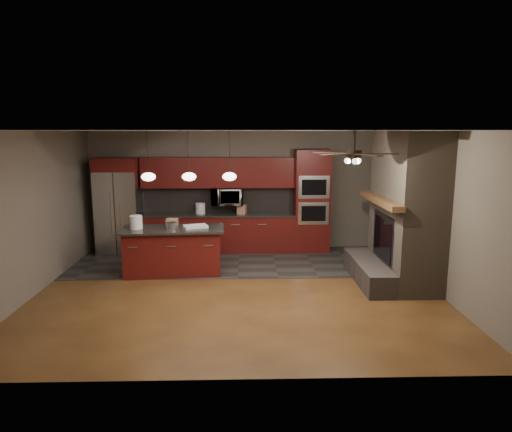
{
  "coord_description": "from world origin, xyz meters",
  "views": [
    {
      "loc": [
        0.11,
        -7.78,
        2.79
      ],
      "look_at": [
        0.34,
        0.6,
        1.23
      ],
      "focal_mm": 32.0,
      "sensor_mm": 36.0,
      "label": 1
    }
  ],
  "objects_px": {
    "oven_tower": "(312,201)",
    "kitchen_island": "(173,251)",
    "white_bucket": "(136,222)",
    "cardboard_box": "(172,222)",
    "paint_tray": "(195,226)",
    "refrigerator": "(119,206)",
    "paint_can": "(172,226)",
    "microwave": "(227,196)",
    "counter_box": "(242,209)",
    "counter_bucket": "(200,208)"
  },
  "relations": [
    {
      "from": "white_bucket",
      "to": "paint_tray",
      "type": "xyz_separation_m",
      "value": [
        1.14,
        0.09,
        -0.11
      ]
    },
    {
      "from": "oven_tower",
      "to": "white_bucket",
      "type": "height_order",
      "value": "oven_tower"
    },
    {
      "from": "kitchen_island",
      "to": "white_bucket",
      "type": "height_order",
      "value": "white_bucket"
    },
    {
      "from": "refrigerator",
      "to": "kitchen_island",
      "type": "height_order",
      "value": "refrigerator"
    },
    {
      "from": "counter_bucket",
      "to": "counter_box",
      "type": "bearing_deg",
      "value": -2.97
    },
    {
      "from": "microwave",
      "to": "cardboard_box",
      "type": "height_order",
      "value": "microwave"
    },
    {
      "from": "oven_tower",
      "to": "counter_box",
      "type": "relative_size",
      "value": 10.99
    },
    {
      "from": "cardboard_box",
      "to": "counter_box",
      "type": "distance_m",
      "value": 1.98
    },
    {
      "from": "microwave",
      "to": "paint_tray",
      "type": "bearing_deg",
      "value": -108.61
    },
    {
      "from": "oven_tower",
      "to": "kitchen_island",
      "type": "bearing_deg",
      "value": -150.56
    },
    {
      "from": "paint_tray",
      "to": "counter_box",
      "type": "height_order",
      "value": "counter_box"
    },
    {
      "from": "white_bucket",
      "to": "counter_box",
      "type": "distance_m",
      "value": 2.65
    },
    {
      "from": "microwave",
      "to": "counter_box",
      "type": "xyz_separation_m",
      "value": [
        0.34,
        -0.1,
        -0.29
      ]
    },
    {
      "from": "oven_tower",
      "to": "paint_can",
      "type": "height_order",
      "value": "oven_tower"
    },
    {
      "from": "microwave",
      "to": "counter_bucket",
      "type": "xyz_separation_m",
      "value": [
        -0.62,
        -0.05,
        -0.27
      ]
    },
    {
      "from": "microwave",
      "to": "refrigerator",
      "type": "relative_size",
      "value": 0.33
    },
    {
      "from": "oven_tower",
      "to": "cardboard_box",
      "type": "height_order",
      "value": "oven_tower"
    },
    {
      "from": "paint_can",
      "to": "counter_bucket",
      "type": "xyz_separation_m",
      "value": [
        0.39,
        1.79,
        0.04
      ]
    },
    {
      "from": "refrigerator",
      "to": "counter_bucket",
      "type": "distance_m",
      "value": 1.86
    },
    {
      "from": "oven_tower",
      "to": "refrigerator",
      "type": "bearing_deg",
      "value": -179.05
    },
    {
      "from": "microwave",
      "to": "counter_bucket",
      "type": "distance_m",
      "value": 0.68
    },
    {
      "from": "paint_tray",
      "to": "microwave",
      "type": "bearing_deg",
      "value": 51.95
    },
    {
      "from": "oven_tower",
      "to": "counter_box",
      "type": "xyz_separation_m",
      "value": [
        -1.63,
        -0.04,
        -0.18
      ]
    },
    {
      "from": "paint_tray",
      "to": "cardboard_box",
      "type": "bearing_deg",
      "value": 139.43
    },
    {
      "from": "paint_tray",
      "to": "kitchen_island",
      "type": "bearing_deg",
      "value": 168.09
    },
    {
      "from": "refrigerator",
      "to": "paint_can",
      "type": "height_order",
      "value": "refrigerator"
    },
    {
      "from": "kitchen_island",
      "to": "oven_tower",
      "type": "bearing_deg",
      "value": 25.75
    },
    {
      "from": "counter_bucket",
      "to": "counter_box",
      "type": "height_order",
      "value": "counter_bucket"
    },
    {
      "from": "cardboard_box",
      "to": "counter_box",
      "type": "relative_size",
      "value": 1.04
    },
    {
      "from": "oven_tower",
      "to": "refrigerator",
      "type": "distance_m",
      "value": 4.46
    },
    {
      "from": "cardboard_box",
      "to": "counter_bucket",
      "type": "bearing_deg",
      "value": 75.17
    },
    {
      "from": "microwave",
      "to": "counter_box",
      "type": "bearing_deg",
      "value": -16.24
    },
    {
      "from": "oven_tower",
      "to": "white_bucket",
      "type": "bearing_deg",
      "value": -154.94
    },
    {
      "from": "counter_bucket",
      "to": "paint_can",
      "type": "bearing_deg",
      "value": -102.32
    },
    {
      "from": "paint_can",
      "to": "paint_tray",
      "type": "bearing_deg",
      "value": 19.18
    },
    {
      "from": "kitchen_island",
      "to": "white_bucket",
      "type": "distance_m",
      "value": 0.91
    },
    {
      "from": "white_bucket",
      "to": "kitchen_island",
      "type": "bearing_deg",
      "value": 2.82
    },
    {
      "from": "refrigerator",
      "to": "white_bucket",
      "type": "distance_m",
      "value": 1.82
    },
    {
      "from": "counter_box",
      "to": "cardboard_box",
      "type": "bearing_deg",
      "value": -116.65
    },
    {
      "from": "white_bucket",
      "to": "cardboard_box",
      "type": "bearing_deg",
      "value": 23.27
    },
    {
      "from": "white_bucket",
      "to": "cardboard_box",
      "type": "distance_m",
      "value": 0.71
    },
    {
      "from": "oven_tower",
      "to": "microwave",
      "type": "height_order",
      "value": "oven_tower"
    },
    {
      "from": "white_bucket",
      "to": "counter_bucket",
      "type": "bearing_deg",
      "value": 57.8
    },
    {
      "from": "refrigerator",
      "to": "counter_bucket",
      "type": "height_order",
      "value": "refrigerator"
    },
    {
      "from": "white_bucket",
      "to": "paint_can",
      "type": "height_order",
      "value": "white_bucket"
    },
    {
      "from": "refrigerator",
      "to": "paint_can",
      "type": "distance_m",
      "value": 2.26
    },
    {
      "from": "microwave",
      "to": "refrigerator",
      "type": "height_order",
      "value": "refrigerator"
    },
    {
      "from": "refrigerator",
      "to": "counter_bucket",
      "type": "relative_size",
      "value": 8.72
    },
    {
      "from": "microwave",
      "to": "kitchen_island",
      "type": "height_order",
      "value": "microwave"
    },
    {
      "from": "white_bucket",
      "to": "counter_bucket",
      "type": "distance_m",
      "value": 2.04
    }
  ]
}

